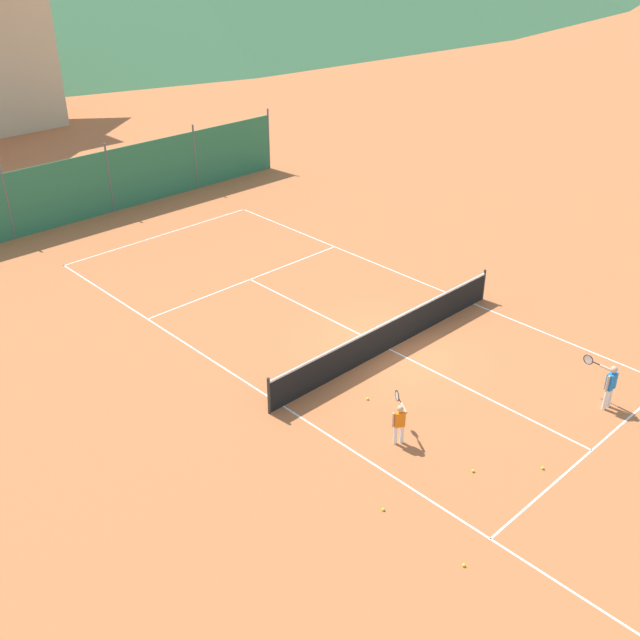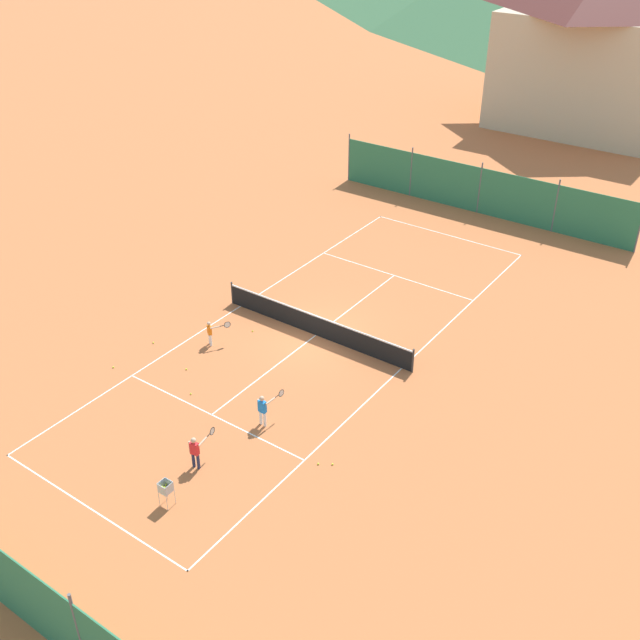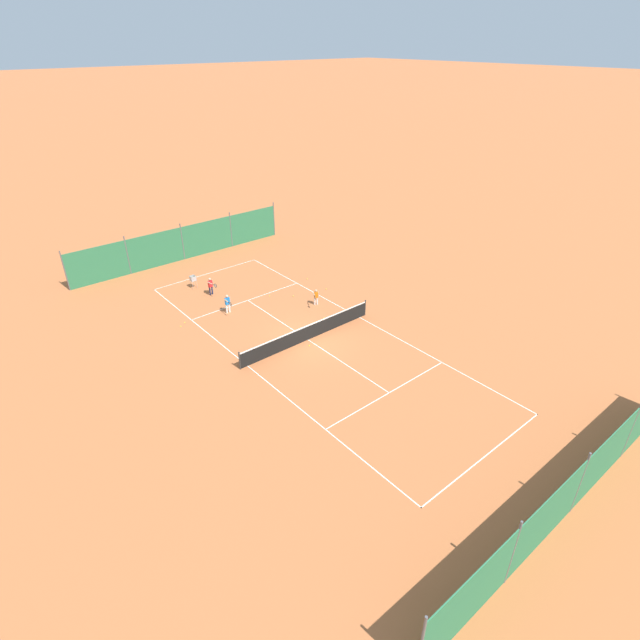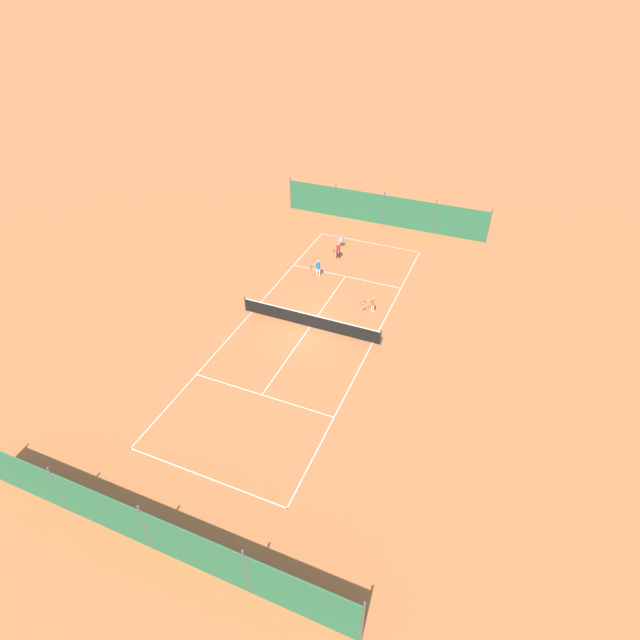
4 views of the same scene
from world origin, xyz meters
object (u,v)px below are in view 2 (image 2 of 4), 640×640
Objects in this scene: tennis_ball_far_corner at (253,331)px; tennis_ball_mid_court at (318,464)px; ball_hopper at (166,488)px; tennis_net at (316,325)px; alpine_chalet at (595,44)px; tennis_ball_by_net_left at (331,331)px; tennis_ball_alley_left at (153,343)px; player_far_service at (196,450)px; tennis_ball_near_corner at (113,367)px; player_far_baseline at (263,408)px; player_near_baseline at (211,331)px; tennis_ball_by_net_right at (186,369)px; tennis_ball_alley_right at (191,394)px; tennis_ball_service_box at (332,464)px.

tennis_ball_far_corner is 1.00× the size of tennis_ball_mid_court.
ball_hopper is (4.16, -9.08, 0.62)m from tennis_ball_far_corner.
tennis_net is 34.80m from alpine_chalet.
tennis_ball_by_net_left is 1.00× the size of tennis_ball_alley_left.
tennis_ball_alley_left is 39.41m from alpine_chalet.
player_far_service is 0.10× the size of alpine_chalet.
ball_hopper is at bearing -123.88° from tennis_ball_mid_court.
tennis_net reaches higher than tennis_ball_near_corner.
alpine_chalet is at bearing 90.97° from tennis_net.
player_near_baseline is (-4.92, 2.72, -0.09)m from player_far_baseline.
player_far_baseline is 1.15× the size of player_near_baseline.
player_far_service reaches higher than tennis_net.
tennis_ball_by_net_left is 0.01× the size of alpine_chalet.
tennis_ball_by_net_left is at bearing 42.16° from tennis_ball_alley_left.
ball_hopper reaches higher than tennis_ball_by_net_right.
player_near_baseline reaches higher than tennis_ball_near_corner.
ball_hopper reaches higher than tennis_ball_mid_court.
tennis_ball_near_corner is at bearing 161.45° from player_far_service.
ball_hopper reaches higher than tennis_ball_alley_right.
ball_hopper is at bearing -79.96° from tennis_net.
tennis_ball_alley_right is (3.63, -1.62, 0.00)m from tennis_ball_alley_left.
tennis_net reaches higher than tennis_ball_service_box.
player_far_baseline reaches higher than player_near_baseline.
alpine_chalet is at bearing 86.21° from player_near_baseline.
tennis_ball_alley_left is 0.01× the size of alpine_chalet.
player_far_service reaches higher than tennis_ball_near_corner.
tennis_ball_by_net_right is at bearing -13.46° from tennis_ball_alley_left.
alpine_chalet is (-0.95, 33.80, 5.79)m from tennis_ball_by_net_left.
player_far_service reaches higher than ball_hopper.
player_far_baseline is (0.43, 2.92, 0.01)m from player_far_service.
player_near_baseline is 37.83m from alpine_chalet.
tennis_net is at bearing -89.03° from alpine_chalet.
tennis_net is at bearing 44.49° from player_near_baseline.
tennis_ball_far_corner is 4.73m from tennis_ball_alley_right.
tennis_ball_far_corner is (-7.30, 4.73, 0.00)m from tennis_ball_service_box.
tennis_ball_far_corner is at bearing 61.83° from tennis_ball_near_corner.
tennis_ball_far_corner is (0.74, 1.69, -0.61)m from player_near_baseline.
tennis_ball_service_box is (4.61, -6.63, 0.00)m from tennis_ball_by_net_left.
tennis_net is 7.81m from tennis_ball_mid_court.
tennis_net is 139.09× the size of tennis_ball_by_net_right.
tennis_ball_by_net_left is 8.07m from tennis_ball_mid_court.
player_near_baseline is 16.44× the size of tennis_ball_mid_court.
tennis_ball_near_corner is at bearing -128.15° from tennis_net.
tennis_ball_by_net_left is at bearing 121.51° from tennis_ball_mid_court.
ball_hopper is at bearing -82.37° from tennis_ball_by_net_left.
player_far_baseline is 6.51m from tennis_ball_by_net_left.
player_near_baseline is at bearing 123.55° from ball_hopper.
tennis_ball_far_corner is (-2.69, -1.90, 0.00)m from tennis_ball_by_net_left.
tennis_ball_near_corner is (-0.01, -2.12, 0.00)m from tennis_ball_alley_left.
tennis_ball_alley_right is (-6.02, 0.34, 0.00)m from tennis_ball_mid_court.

